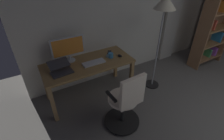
% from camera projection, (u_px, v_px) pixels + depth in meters
% --- Properties ---
extents(back_room_partition, '(5.86, 0.10, 2.62)m').
position_uv_depth(back_room_partition, '(157.00, 7.00, 3.64)').
color(back_room_partition, beige).
rests_on(back_room_partition, ground).
extents(curtain_left_panel, '(0.44, 0.06, 2.31)m').
position_uv_depth(curtain_left_panel, '(209.00, 7.00, 4.35)').
color(curtain_left_panel, '#B9B3A7').
rests_on(curtain_left_panel, ground).
extents(curtain_right_panel, '(0.41, 0.06, 2.31)m').
position_uv_depth(curtain_right_panel, '(173.00, 13.00, 3.82)').
color(curtain_right_panel, '#B9B3A7').
rests_on(curtain_right_panel, ground).
extents(desk, '(1.53, 0.67, 0.73)m').
position_uv_depth(desk, '(88.00, 67.00, 2.90)').
color(desk, olive).
rests_on(desk, ground).
extents(office_chair, '(0.56, 0.56, 1.01)m').
position_uv_depth(office_chair, '(125.00, 103.00, 2.40)').
color(office_chair, black).
rests_on(office_chair, ground).
extents(computer_monitor, '(0.56, 0.18, 0.43)m').
position_uv_depth(computer_monitor, '(68.00, 48.00, 2.77)').
color(computer_monitor, '#B7BCC1').
rests_on(computer_monitor, desk).
extents(computer_keyboard, '(0.38, 0.15, 0.02)m').
position_uv_depth(computer_keyboard, '(94.00, 63.00, 2.82)').
color(computer_keyboard, '#B7BCC1').
rests_on(computer_keyboard, desk).
extents(laptop, '(0.35, 0.33, 0.15)m').
position_uv_depth(laptop, '(61.00, 69.00, 2.59)').
color(laptop, '#333338').
rests_on(laptop, desk).
extents(computer_mouse, '(0.06, 0.10, 0.04)m').
position_uv_depth(computer_mouse, '(120.00, 56.00, 3.01)').
color(computer_mouse, black).
rests_on(computer_mouse, desk).
extents(cell_phone_by_monitor, '(0.14, 0.16, 0.01)m').
position_uv_depth(cell_phone_by_monitor, '(109.00, 52.00, 3.15)').
color(cell_phone_by_monitor, '#232328').
rests_on(cell_phone_by_monitor, desk).
extents(mug_tea, '(0.13, 0.09, 0.09)m').
position_uv_depth(mug_tea, '(111.00, 55.00, 2.97)').
color(mug_tea, teal).
rests_on(mug_tea, desk).
extents(bookshelf, '(0.89, 0.30, 1.80)m').
position_uv_depth(bookshelf, '(213.00, 28.00, 3.78)').
color(bookshelf, '#8A6040').
rests_on(bookshelf, ground).
extents(floor_lamp, '(0.35, 0.35, 1.75)m').
position_uv_depth(floor_lamp, '(164.00, 11.00, 2.67)').
color(floor_lamp, black).
rests_on(floor_lamp, ground).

